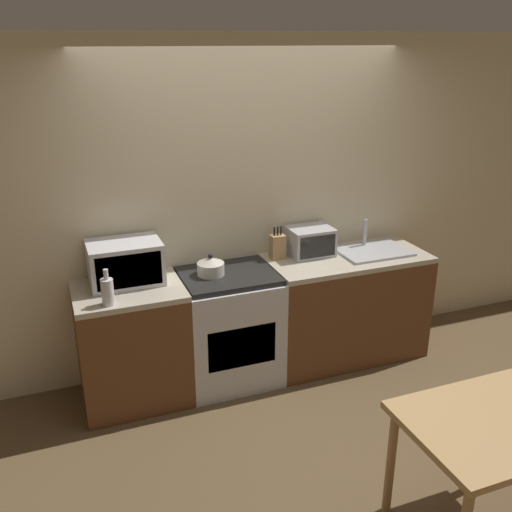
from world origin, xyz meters
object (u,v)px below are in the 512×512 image
microwave (125,263)px  stove_range (229,327)px  bottle (108,291)px  kettle (211,266)px  toaster_oven (310,241)px  dining_table (496,434)px

microwave → stove_range: bearing=-8.4°
stove_range → bottle: bearing=-166.2°
kettle → toaster_oven: (0.88, 0.12, 0.05)m
kettle → microwave: (-0.61, 0.08, 0.09)m
stove_range → toaster_oven: bearing=11.1°
bottle → dining_table: size_ratio=0.26×
bottle → dining_table: 2.46m
bottle → toaster_oven: bearing=12.6°
bottle → dining_table: bearing=-45.1°
dining_table → microwave: bearing=127.0°
dining_table → toaster_oven: bearing=91.6°
kettle → bottle: 0.82m
toaster_oven → microwave: bearing=-178.5°
stove_range → bottle: size_ratio=3.58×
bottle → dining_table: bottle is taller
kettle → stove_range: bearing=-12.0°
stove_range → dining_table: 2.11m
kettle → dining_table: 2.20m
bottle → toaster_oven: 1.70m
toaster_oven → stove_range: bearing=-168.9°
bottle → toaster_oven: (1.66, 0.37, 0.02)m
kettle → dining_table: size_ratio=0.21×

